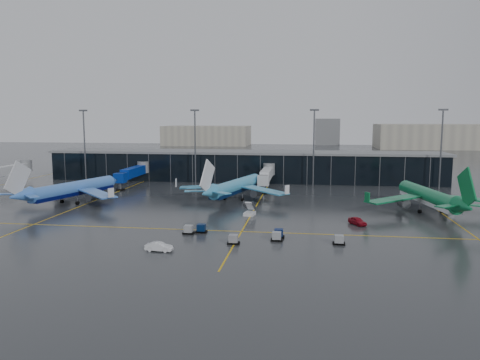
# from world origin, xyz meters

# --- Properties ---
(ground) EXTENTS (600.00, 600.00, 0.00)m
(ground) POSITION_xyz_m (0.00, 0.00, 0.00)
(ground) COLOR #282B2D
(ground) RESTS_ON ground
(terminal_pier) EXTENTS (142.00, 17.00, 10.70)m
(terminal_pier) POSITION_xyz_m (0.00, 62.00, 5.42)
(terminal_pier) COLOR black
(terminal_pier) RESTS_ON ground
(jet_bridges) EXTENTS (94.00, 27.50, 7.20)m
(jet_bridges) POSITION_xyz_m (-35.00, 42.99, 4.55)
(jet_bridges) COLOR #595B60
(jet_bridges) RESTS_ON ground
(flood_masts) EXTENTS (203.00, 0.50, 25.50)m
(flood_masts) POSITION_xyz_m (5.00, 50.00, 13.81)
(flood_masts) COLOR #595B60
(flood_masts) RESTS_ON ground
(distant_hangars) EXTENTS (260.00, 71.00, 22.00)m
(distant_hangars) POSITION_xyz_m (49.94, 270.08, 8.79)
(distant_hangars) COLOR #B2AD99
(distant_hangars) RESTS_ON ground
(taxi_lines) EXTENTS (220.00, 120.00, 0.02)m
(taxi_lines) POSITION_xyz_m (10.00, 10.61, 0.01)
(taxi_lines) COLOR gold
(taxi_lines) RESTS_ON ground
(airliner_arkefly) EXTENTS (44.05, 47.34, 12.09)m
(airliner_arkefly) POSITION_xyz_m (-38.95, 10.74, 6.04)
(airliner_arkefly) COLOR #417AD8
(airliner_arkefly) RESTS_ON ground
(airliner_klm_near) EXTENTS (43.22, 46.57, 11.99)m
(airliner_klm_near) POSITION_xyz_m (3.41, 21.80, 5.99)
(airliner_klm_near) COLOR #3D9AC8
(airliner_klm_near) RESTS_ON ground
(airliner_aer_lingus) EXTENTS (40.73, 44.63, 12.07)m
(airliner_aer_lingus) POSITION_xyz_m (52.07, 11.41, 6.04)
(airliner_aer_lingus) COLOR #0D6F3E
(airliner_aer_lingus) RESTS_ON ground
(baggage_carts) EXTENTS (30.98, 8.96, 1.70)m
(baggage_carts) POSITION_xyz_m (12.63, -20.36, 0.76)
(baggage_carts) COLOR black
(baggage_carts) RESTS_ON ground
(mobile_airstair) EXTENTS (2.71, 3.53, 3.45)m
(mobile_airstair) POSITION_xyz_m (9.73, 0.70, 0.77)
(mobile_airstair) COLOR silver
(mobile_airstair) RESTS_ON ground
(service_van_red) EXTENTS (4.06, 5.16, 1.64)m
(service_van_red) POSITION_xyz_m (33.65, -5.69, 0.82)
(service_van_red) COLOR maroon
(service_van_red) RESTS_ON ground
(service_van_white) EXTENTS (4.84, 1.95, 1.56)m
(service_van_white) POSITION_xyz_m (-2.09, -30.81, 0.78)
(service_van_white) COLOR silver
(service_van_white) RESTS_ON ground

